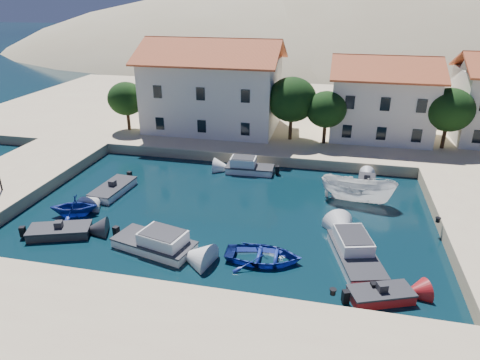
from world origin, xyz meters
The scene contains 18 objects.
ground centered at (0.00, 0.00, 0.00)m, with size 400.00×400.00×0.00m, color black.
quay_west centered at (-19.00, 10.00, 0.50)m, with size 8.00×20.00×1.00m, color #CDB08C.
quay_north centered at (2.00, 38.00, 0.50)m, with size 80.00×36.00×1.00m, color #CDB08C.
hills centered at (20.64, 123.62, -23.40)m, with size 254.00×176.00×99.00m.
building_left centered at (-6.00, 28.00, 5.94)m, with size 14.70×9.45×9.70m.
building_mid centered at (12.00, 29.00, 5.22)m, with size 10.50×8.40×8.30m.
trees centered at (4.51, 25.46, 4.84)m, with size 37.30×5.30×6.45m.
bollards centered at (2.80, 3.87, 1.15)m, with size 29.36×9.56×0.30m.
motorboat_grey_sw centered at (-10.18, 4.40, 0.29)m, with size 4.41×3.03×1.25m.
cabin_cruiser_south centered at (-3.26, 4.23, 0.48)m, with size 5.74×3.51×1.60m.
rowboat_south centered at (3.80, 4.45, 0.00)m, with size 3.36×4.70×0.97m, color navy.
motorboat_red_se centered at (10.55, 2.21, 0.30)m, with size 3.71×2.64×1.25m.
cabin_cruiser_east centered at (9.31, 5.64, 0.48)m, with size 3.64×5.94×1.60m.
boat_east centered at (9.62, 14.03, 0.00)m, with size 2.17×5.76×2.22m, color white.
motorboat_white_ne centered at (10.49, 17.39, 0.30)m, with size 1.60×3.07×1.25m.
rowboat_west centered at (-10.81, 7.19, 0.00)m, with size 2.92×3.38×1.78m, color navy.
motorboat_white_west centered at (-9.93, 11.41, 0.29)m, with size 2.34×4.61×1.25m.
cabin_cruiser_north centered at (0.20, 18.06, 0.48)m, with size 4.38×1.96×1.60m.
Camera 1 is at (7.22, -17.42, 15.13)m, focal length 32.00 mm.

